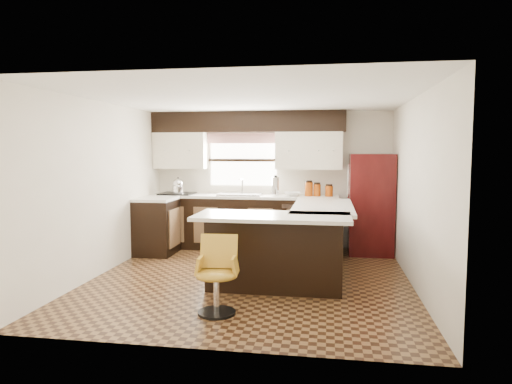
% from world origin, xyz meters
% --- Properties ---
extents(floor, '(4.40, 4.40, 0.00)m').
position_xyz_m(floor, '(0.00, 0.00, 0.00)').
color(floor, '#49301A').
rests_on(floor, ground).
extents(ceiling, '(4.40, 4.40, 0.00)m').
position_xyz_m(ceiling, '(0.00, 0.00, 2.40)').
color(ceiling, silver).
rests_on(ceiling, wall_back).
extents(wall_back, '(4.40, 0.00, 4.40)m').
position_xyz_m(wall_back, '(0.00, 2.20, 1.20)').
color(wall_back, beige).
rests_on(wall_back, floor).
extents(wall_front, '(4.40, 0.00, 4.40)m').
position_xyz_m(wall_front, '(0.00, -2.20, 1.20)').
color(wall_front, beige).
rests_on(wall_front, floor).
extents(wall_left, '(0.00, 4.40, 4.40)m').
position_xyz_m(wall_left, '(-2.10, 0.00, 1.20)').
color(wall_left, beige).
rests_on(wall_left, floor).
extents(wall_right, '(0.00, 4.40, 4.40)m').
position_xyz_m(wall_right, '(2.10, 0.00, 1.20)').
color(wall_right, beige).
rests_on(wall_right, floor).
extents(base_cab_back, '(3.30, 0.60, 0.90)m').
position_xyz_m(base_cab_back, '(-0.45, 1.90, 0.45)').
color(base_cab_back, black).
rests_on(base_cab_back, floor).
extents(base_cab_left, '(0.60, 0.70, 0.90)m').
position_xyz_m(base_cab_left, '(-1.80, 1.25, 0.45)').
color(base_cab_left, black).
rests_on(base_cab_left, floor).
extents(counter_back, '(3.30, 0.60, 0.04)m').
position_xyz_m(counter_back, '(-0.45, 1.90, 0.92)').
color(counter_back, silver).
rests_on(counter_back, base_cab_back).
extents(counter_left, '(0.60, 0.70, 0.04)m').
position_xyz_m(counter_left, '(-1.80, 1.25, 0.92)').
color(counter_left, silver).
rests_on(counter_left, base_cab_left).
extents(soffit, '(3.40, 0.35, 0.36)m').
position_xyz_m(soffit, '(-0.40, 2.03, 2.22)').
color(soffit, black).
rests_on(soffit, wall_back).
extents(upper_cab_left, '(0.94, 0.35, 0.64)m').
position_xyz_m(upper_cab_left, '(-1.62, 2.03, 1.72)').
color(upper_cab_left, beige).
rests_on(upper_cab_left, wall_back).
extents(upper_cab_right, '(1.14, 0.35, 0.64)m').
position_xyz_m(upper_cab_right, '(0.68, 2.03, 1.72)').
color(upper_cab_right, beige).
rests_on(upper_cab_right, wall_back).
extents(window_pane, '(1.20, 0.02, 0.90)m').
position_xyz_m(window_pane, '(-0.50, 2.18, 1.55)').
color(window_pane, white).
rests_on(window_pane, wall_back).
extents(valance, '(1.30, 0.06, 0.18)m').
position_xyz_m(valance, '(-0.50, 2.14, 1.94)').
color(valance, '#D19B93').
rests_on(valance, wall_back).
extents(sink, '(0.75, 0.45, 0.03)m').
position_xyz_m(sink, '(-0.50, 1.88, 0.96)').
color(sink, '#B2B2B7').
rests_on(sink, counter_back).
extents(dishwasher, '(0.58, 0.03, 0.78)m').
position_xyz_m(dishwasher, '(0.55, 1.61, 0.43)').
color(dishwasher, black).
rests_on(dishwasher, floor).
extents(cooktop, '(0.58, 0.50, 0.02)m').
position_xyz_m(cooktop, '(-1.65, 1.88, 0.96)').
color(cooktop, black).
rests_on(cooktop, counter_back).
extents(peninsula_long, '(0.60, 1.95, 0.90)m').
position_xyz_m(peninsula_long, '(0.90, 0.62, 0.45)').
color(peninsula_long, black).
rests_on(peninsula_long, floor).
extents(peninsula_return, '(1.65, 0.60, 0.90)m').
position_xyz_m(peninsula_return, '(0.38, -0.35, 0.45)').
color(peninsula_return, black).
rests_on(peninsula_return, floor).
extents(counter_pen_long, '(0.84, 1.95, 0.04)m').
position_xyz_m(counter_pen_long, '(0.95, 0.62, 0.92)').
color(counter_pen_long, silver).
rests_on(counter_pen_long, peninsula_long).
extents(counter_pen_return, '(1.89, 0.84, 0.04)m').
position_xyz_m(counter_pen_return, '(0.35, -0.44, 0.92)').
color(counter_pen_return, silver).
rests_on(counter_pen_return, peninsula_return).
extents(refrigerator, '(0.71, 0.69, 1.67)m').
position_xyz_m(refrigerator, '(1.72, 1.84, 0.83)').
color(refrigerator, '#370909').
rests_on(refrigerator, floor).
extents(bar_chair, '(0.47, 0.47, 0.82)m').
position_xyz_m(bar_chair, '(-0.13, -1.34, 0.41)').
color(bar_chair, '#BD8D25').
rests_on(bar_chair, floor).
extents(kettle, '(0.21, 0.21, 0.28)m').
position_xyz_m(kettle, '(-1.63, 1.88, 1.11)').
color(kettle, silver).
rests_on(kettle, cooktop).
extents(percolator, '(0.13, 0.13, 0.32)m').
position_xyz_m(percolator, '(0.12, 1.90, 1.11)').
color(percolator, silver).
rests_on(percolator, counter_back).
extents(mixing_bowl, '(0.35, 0.35, 0.07)m').
position_xyz_m(mixing_bowl, '(0.41, 1.90, 0.98)').
color(mixing_bowl, white).
rests_on(mixing_bowl, counter_back).
extents(canister_large, '(0.14, 0.14, 0.24)m').
position_xyz_m(canister_large, '(0.69, 1.92, 1.06)').
color(canister_large, '#8D3908').
rests_on(canister_large, counter_back).
extents(canister_med, '(0.12, 0.12, 0.20)m').
position_xyz_m(canister_med, '(0.83, 1.92, 1.05)').
color(canister_med, '#8D3908').
rests_on(canister_med, counter_back).
extents(canister_small, '(0.13, 0.13, 0.18)m').
position_xyz_m(canister_small, '(1.03, 1.92, 1.03)').
color(canister_small, '#8D3908').
rests_on(canister_small, counter_back).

